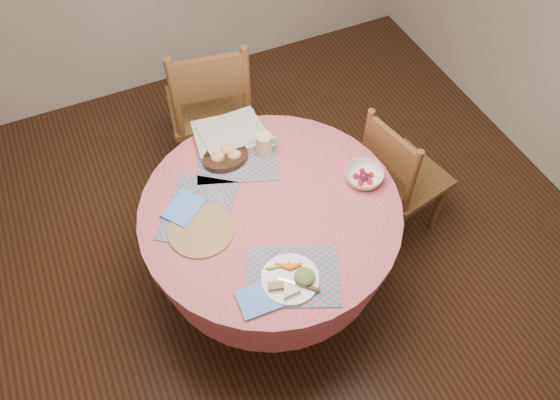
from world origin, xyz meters
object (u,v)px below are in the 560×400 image
(chair_right, at_px, (399,176))
(latte_mug, at_px, (265,144))
(dining_table, at_px, (271,231))
(fruit_bowl, at_px, (364,176))
(dinner_plate, at_px, (292,279))
(chair_back, at_px, (211,107))
(wicker_trivet, at_px, (201,230))
(bread_bowl, at_px, (226,156))

(chair_right, xyz_separation_m, latte_mug, (-0.71, 0.23, 0.34))
(dining_table, bearing_deg, fruit_bowl, -4.22)
(chair_right, distance_m, dinner_plate, 1.06)
(dinner_plate, relative_size, fruit_bowl, 1.04)
(dining_table, height_order, dinner_plate, dinner_plate)
(chair_back, bearing_deg, wicker_trivet, 78.69)
(chair_back, xyz_separation_m, wicker_trivet, (-0.38, -0.97, 0.21))
(bread_bowl, bearing_deg, latte_mug, -9.65)
(dining_table, xyz_separation_m, bread_bowl, (-0.08, 0.36, 0.23))
(dining_table, height_order, fruit_bowl, fruit_bowl)
(dinner_plate, distance_m, fruit_bowl, 0.66)
(dining_table, xyz_separation_m, dinner_plate, (-0.07, -0.40, 0.22))
(bread_bowl, distance_m, fruit_bowl, 0.69)
(wicker_trivet, distance_m, dinner_plate, 0.48)
(chair_back, relative_size, dinner_plate, 4.23)
(dining_table, height_order, wicker_trivet, wicker_trivet)
(dinner_plate, relative_size, bread_bowl, 1.08)
(dining_table, bearing_deg, dinner_plate, -100.37)
(bread_bowl, xyz_separation_m, latte_mug, (0.20, -0.03, 0.03))
(dining_table, bearing_deg, wicker_trivet, 178.93)
(latte_mug, xyz_separation_m, fruit_bowl, (0.37, -0.36, -0.04))
(chair_right, height_order, bread_bowl, chair_right)
(chair_right, xyz_separation_m, dinner_plate, (-0.89, -0.49, 0.30))
(chair_right, relative_size, wicker_trivet, 3.02)
(chair_right, height_order, latte_mug, chair_right)
(chair_right, bearing_deg, dinner_plate, 107.10)
(dining_table, height_order, chair_right, chair_right)
(wicker_trivet, bearing_deg, latte_mug, 35.05)
(fruit_bowl, bearing_deg, latte_mug, 135.47)
(dinner_plate, height_order, fruit_bowl, same)
(chair_right, bearing_deg, fruit_bowl, 99.03)
(wicker_trivet, xyz_separation_m, dinner_plate, (0.27, -0.40, 0.02))
(dining_table, relative_size, fruit_bowl, 5.19)
(wicker_trivet, relative_size, fruit_bowl, 1.26)
(wicker_trivet, bearing_deg, chair_right, 4.32)
(dinner_plate, distance_m, latte_mug, 0.74)
(chair_right, relative_size, fruit_bowl, 3.79)
(chair_back, xyz_separation_m, latte_mug, (0.08, -0.65, 0.27))
(chair_back, bearing_deg, fruit_bowl, 123.56)
(bread_bowl, bearing_deg, fruit_bowl, -34.94)
(chair_right, distance_m, bread_bowl, 0.99)
(bread_bowl, height_order, latte_mug, latte_mug)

